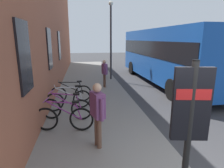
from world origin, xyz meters
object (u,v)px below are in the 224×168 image
(transit_info_sign, at_px, (190,115))
(street_lamp, at_px, (111,34))
(pedestrian_by_facade, at_px, (98,109))
(bicycle_under_window, at_px, (64,118))
(pedestrian_crossing_street, at_px, (105,71))
(city_bus, at_px, (166,53))
(bicycle_beside_lamp, at_px, (69,100))
(bicycle_by_door, at_px, (71,93))
(bicycle_end_of_row, at_px, (66,108))

(transit_info_sign, xyz_separation_m, street_lamp, (10.11, -0.38, 1.35))
(pedestrian_by_facade, height_order, street_lamp, street_lamp)
(bicycle_under_window, height_order, pedestrian_crossing_street, pedestrian_crossing_street)
(city_bus, bearing_deg, bicycle_beside_lamp, 126.18)
(bicycle_by_door, xyz_separation_m, city_bus, (3.36, -5.72, 1.41))
(bicycle_beside_lamp, distance_m, pedestrian_by_facade, 2.96)
(bicycle_under_window, distance_m, transit_info_sign, 3.85)
(bicycle_beside_lamp, relative_size, street_lamp, 0.35)
(transit_info_sign, bearing_deg, bicycle_end_of_row, 29.07)
(bicycle_end_of_row, bearing_deg, pedestrian_by_facade, -153.48)
(transit_info_sign, bearing_deg, street_lamp, -2.13)
(transit_info_sign, relative_size, pedestrian_by_facade, 1.45)
(pedestrian_crossing_street, xyz_separation_m, street_lamp, (2.12, -0.69, 2.02))
(bicycle_end_of_row, distance_m, pedestrian_by_facade, 2.14)
(transit_info_sign, height_order, pedestrian_by_facade, transit_info_sign)
(bicycle_end_of_row, relative_size, bicycle_beside_lamp, 1.00)
(bicycle_end_of_row, distance_m, street_lamp, 7.25)
(city_bus, relative_size, pedestrian_crossing_street, 6.88)
(bicycle_end_of_row, distance_m, bicycle_beside_lamp, 0.93)
(bicycle_under_window, height_order, pedestrian_by_facade, pedestrian_by_facade)
(bicycle_beside_lamp, distance_m, city_bus, 7.28)
(pedestrian_crossing_street, bearing_deg, street_lamp, -17.93)
(bicycle_beside_lamp, relative_size, pedestrian_by_facade, 1.05)
(bicycle_under_window, xyz_separation_m, city_bus, (5.97, -5.80, 1.41))
(bicycle_under_window, distance_m, city_bus, 8.44)
(bicycle_end_of_row, bearing_deg, street_lamp, -21.57)
(bicycle_under_window, bearing_deg, city_bus, -44.15)
(bicycle_beside_lamp, bearing_deg, pedestrian_crossing_street, -28.67)
(bicycle_by_door, bearing_deg, street_lamp, -28.21)
(bicycle_by_door, relative_size, pedestrian_by_facade, 1.07)
(bicycle_by_door, distance_m, city_bus, 6.78)
(bicycle_under_window, xyz_separation_m, pedestrian_crossing_street, (5.01, -1.81, 0.55))
(bicycle_end_of_row, height_order, bicycle_beside_lamp, same)
(pedestrian_by_facade, bearing_deg, transit_info_sign, -148.67)
(bicycle_by_door, xyz_separation_m, pedestrian_by_facade, (-3.62, -0.84, 0.62))
(bicycle_by_door, height_order, transit_info_sign, transit_info_sign)
(bicycle_end_of_row, relative_size, city_bus, 0.16)
(city_bus, bearing_deg, transit_info_sign, 157.68)
(bicycle_under_window, distance_m, bicycle_by_door, 2.62)
(bicycle_end_of_row, height_order, city_bus, city_bus)
(bicycle_by_door, height_order, street_lamp, street_lamp)
(bicycle_beside_lamp, relative_size, bicycle_by_door, 0.98)
(pedestrian_crossing_street, bearing_deg, transit_info_sign, -177.77)
(bicycle_beside_lamp, xyz_separation_m, pedestrian_crossing_street, (3.26, -1.78, 0.55))
(bicycle_under_window, bearing_deg, bicycle_beside_lamp, -0.95)
(bicycle_end_of_row, distance_m, bicycle_by_door, 1.79)
(bicycle_by_door, height_order, pedestrian_by_facade, pedestrian_by_facade)
(bicycle_beside_lamp, distance_m, transit_info_sign, 5.31)
(city_bus, height_order, street_lamp, street_lamp)
(transit_info_sign, height_order, pedestrian_crossing_street, transit_info_sign)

